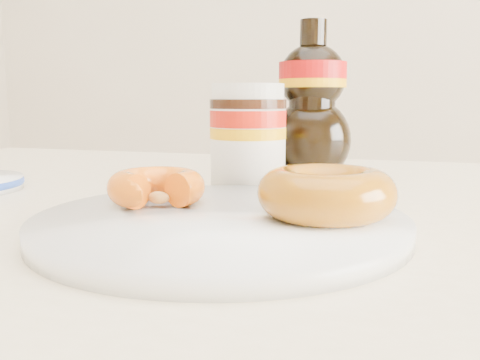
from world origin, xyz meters
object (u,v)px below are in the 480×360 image
(plate, at_px, (221,223))
(syrup_bottle, at_px, (312,100))
(donut_bitten, at_px, (156,187))
(dark_jar, at_px, (267,145))
(nutella_jar, at_px, (248,134))
(dining_table, at_px, (271,289))
(donut_whole, at_px, (326,193))

(plate, relative_size, syrup_bottle, 1.42)
(donut_bitten, height_order, syrup_bottle, syrup_bottle)
(plate, xyz_separation_m, dark_jar, (-0.05, 0.31, 0.03))
(donut_bitten, relative_size, syrup_bottle, 0.41)
(plate, xyz_separation_m, syrup_bottle, (0.01, 0.33, 0.10))
(nutella_jar, distance_m, dark_jar, 0.12)
(dining_table, xyz_separation_m, plate, (-0.01, -0.11, 0.09))
(dining_table, relative_size, plate, 4.79)
(donut_whole, relative_size, nutella_jar, 0.88)
(dark_jar, bearing_deg, donut_bitten, -94.58)
(dining_table, relative_size, syrup_bottle, 6.78)
(donut_whole, bearing_deg, nutella_jar, 123.81)
(donut_whole, relative_size, syrup_bottle, 0.51)
(syrup_bottle, bearing_deg, dark_jar, -161.68)
(donut_whole, height_order, dark_jar, dark_jar)
(dining_table, bearing_deg, nutella_jar, 121.37)
(dining_table, distance_m, nutella_jar, 0.18)
(dining_table, height_order, syrup_bottle, syrup_bottle)
(dark_jar, bearing_deg, plate, -81.63)
(plate, distance_m, donut_bitten, 0.08)
(dining_table, bearing_deg, dark_jar, 106.38)
(donut_bitten, relative_size, dark_jar, 0.97)
(syrup_bottle, bearing_deg, donut_whole, -77.56)
(donut_bitten, distance_m, nutella_jar, 0.17)
(nutella_jar, relative_size, syrup_bottle, 0.59)
(donut_bitten, relative_size, nutella_jar, 0.69)
(donut_bitten, bearing_deg, donut_whole, 16.60)
(dining_table, xyz_separation_m, donut_whole, (0.07, -0.09, 0.12))
(dining_table, xyz_separation_m, nutella_jar, (-0.05, 0.08, 0.15))
(plate, height_order, dark_jar, dark_jar)
(plate, height_order, syrup_bottle, syrup_bottle)
(plate, relative_size, donut_whole, 2.76)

